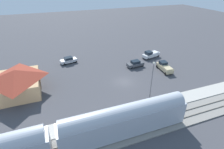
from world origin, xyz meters
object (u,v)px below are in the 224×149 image
object	(u,v)px
pickup_tan	(165,67)
station_building	(17,81)
sedan_charcoal	(135,64)
sedan_silver	(69,60)
pickup_white	(151,54)
light_pole_near_platform	(152,76)
pedestrian_on_platform	(138,108)

from	to	relation	value
pickup_tan	station_building	bearing A→B (deg)	85.83
pickup_tan	sedan_charcoal	size ratio (longest dim) A/B	1.20
sedan_silver	pickup_white	distance (m)	23.81
sedan_charcoal	pickup_white	distance (m)	8.00
station_building	light_pole_near_platform	size ratio (longest dim) A/B	1.37
sedan_charcoal	pickup_white	world-z (taller)	pickup_white
station_building	light_pole_near_platform	world-z (taller)	light_pole_near_platform
sedan_charcoal	pickup_white	size ratio (longest dim) A/B	0.81
pickup_white	sedan_silver	bearing A→B (deg)	78.49
station_building	sedan_silver	distance (m)	15.98
pickup_tan	pickup_white	distance (m)	8.53
pickup_white	pedestrian_on_platform	bearing A→B (deg)	143.57
pickup_tan	pedestrian_on_platform	bearing A→B (deg)	130.81
station_building	sedan_silver	xyz separation A→B (m)	(10.74, -11.69, -1.79)
pedestrian_on_platform	sedan_charcoal	world-z (taller)	pedestrian_on_platform
sedan_charcoal	sedan_silver	bearing A→B (deg)	62.25
sedan_silver	pickup_tan	bearing A→B (deg)	-120.70
station_building	sedan_charcoal	size ratio (longest dim) A/B	2.30
station_building	pickup_white	bearing A→B (deg)	-80.30
station_building	sedan_silver	bearing A→B (deg)	-47.43
light_pole_near_platform	pedestrian_on_platform	bearing A→B (deg)	127.01
pedestrian_on_platform	pickup_white	size ratio (longest dim) A/B	0.30
pedestrian_on_platform	pickup_tan	size ratio (longest dim) A/B	0.31
pedestrian_on_platform	sedan_charcoal	xyz separation A→B (m)	(16.90, -8.28, -0.40)
sedan_charcoal	pickup_white	bearing A→B (deg)	-61.42
sedan_charcoal	pedestrian_on_platform	bearing A→B (deg)	153.92
sedan_silver	pickup_white	world-z (taller)	pickup_white
station_building	pedestrian_on_platform	world-z (taller)	station_building
station_building	pickup_tan	world-z (taller)	station_building
pickup_tan	pickup_white	bearing A→B (deg)	-7.32
station_building	pickup_tan	distance (m)	34.07
sedan_charcoal	station_building	bearing A→B (deg)	94.41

